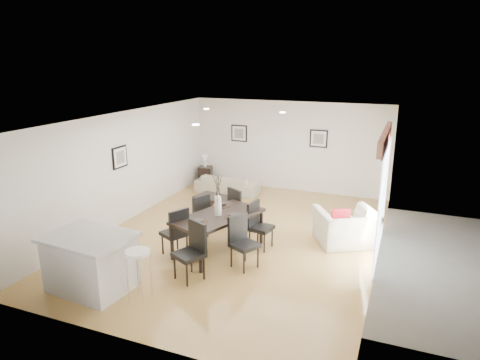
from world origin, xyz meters
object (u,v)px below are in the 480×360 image
at_px(sofa, 228,184).
at_px(dining_chair_head, 193,247).
at_px(armchair, 346,227).
at_px(dining_chair_wfar, 198,214).
at_px(dining_table, 218,219).
at_px(dining_chair_wnear, 176,230).
at_px(coffee_table, 215,204).
at_px(dining_chair_enear, 242,238).
at_px(dining_chair_foot, 238,207).
at_px(kitchen_island, 91,262).
at_px(side_table, 205,175).
at_px(dining_chair_efar, 258,222).
at_px(bar_stool, 138,258).

height_order(sofa, dining_chair_head, dining_chair_head).
height_order(armchair, dining_chair_wfar, dining_chair_wfar).
height_order(dining_table, dining_chair_head, dining_chair_head).
height_order(dining_chair_wnear, coffee_table, dining_chair_wnear).
relative_size(dining_chair_enear, dining_chair_foot, 1.00).
height_order(armchair, dining_chair_enear, dining_chair_enear).
bearing_deg(dining_chair_foot, kitchen_island, 97.97).
bearing_deg(armchair, dining_chair_wfar, -14.85).
relative_size(dining_table, side_table, 3.91).
bearing_deg(kitchen_island, coffee_table, 90.52).
xyz_separation_m(armchair, dining_chair_head, (-2.37, -2.53, 0.21)).
relative_size(dining_chair_efar, dining_chair_head, 0.93).
height_order(sofa, side_table, same).
xyz_separation_m(armchair, dining_chair_foot, (-2.46, -0.12, 0.19)).
distance_m(dining_chair_wfar, dining_chair_foot, 1.00).
distance_m(coffee_table, side_table, 2.72).
distance_m(armchair, dining_chair_head, 3.47).
xyz_separation_m(dining_chair_wfar, side_table, (-1.83, 4.03, -0.30)).
bearing_deg(armchair, kitchen_island, 11.92).
height_order(dining_chair_enear, bar_stool, dining_chair_enear).
height_order(sofa, dining_chair_foot, dining_chair_foot).
bearing_deg(dining_chair_wfar, coffee_table, -142.23).
bearing_deg(dining_chair_head, bar_stool, -89.62).
distance_m(coffee_table, kitchen_island, 4.39).
height_order(armchair, side_table, armchair).
bearing_deg(bar_stool, dining_chair_enear, 57.54).
relative_size(dining_chair_foot, bar_stool, 1.16).
distance_m(dining_chair_wnear, dining_chair_foot, 1.85).
bearing_deg(dining_chair_wfar, bar_stool, 30.14).
height_order(dining_chair_enear, dining_chair_efar, dining_chair_enear).
height_order(dining_chair_head, side_table, dining_chair_head).
bearing_deg(dining_chair_wnear, armchair, 147.32).
xyz_separation_m(dining_chair_head, kitchen_island, (-1.46, -1.00, -0.09)).
relative_size(dining_table, dining_chair_wfar, 2.10).
bearing_deg(dining_chair_efar, dining_chair_foot, 55.70).
bearing_deg(armchair, bar_stool, 20.45).
height_order(dining_chair_wfar, dining_chair_foot, dining_chair_foot).
distance_m(sofa, kitchen_island, 5.99).
distance_m(dining_chair_efar, kitchen_island, 3.43).
bearing_deg(dining_chair_foot, dining_chair_efar, 165.74).
height_order(dining_chair_wfar, dining_chair_enear, dining_chair_enear).
relative_size(dining_chair_efar, dining_chair_foot, 0.97).
xyz_separation_m(dining_chair_head, coffee_table, (-1.13, 3.36, -0.40)).
relative_size(dining_chair_head, coffee_table, 1.05).
bearing_deg(dining_chair_efar, side_table, 48.80).
distance_m(sofa, dining_chair_head, 5.20).
bearing_deg(side_table, armchair, -32.53).
distance_m(dining_chair_wnear, dining_chair_head, 1.00).
height_order(coffee_table, bar_stool, bar_stool).
relative_size(coffee_table, side_table, 1.87).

